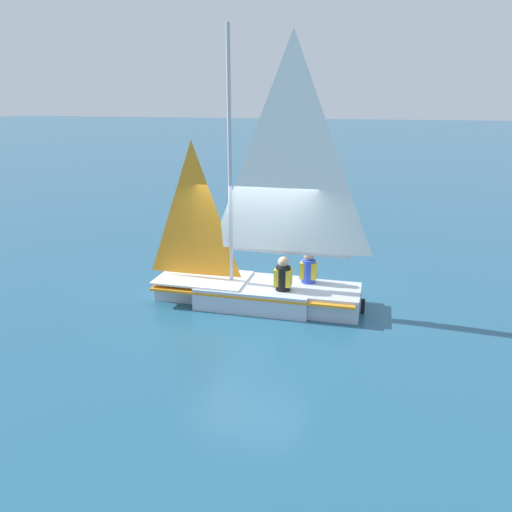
# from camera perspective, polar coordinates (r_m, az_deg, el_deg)

# --- Properties ---
(ground_plane) EXTENTS (260.00, 260.00, 0.00)m
(ground_plane) POSITION_cam_1_polar(r_m,az_deg,el_deg) (10.68, 0.00, -5.44)
(ground_plane) COLOR #235675
(sailboat_main) EXTENTS (1.78, 4.45, 5.51)m
(sailboat_main) POSITION_cam_1_polar(r_m,az_deg,el_deg) (10.38, 0.39, -1.33)
(sailboat_main) COLOR #B2BCCC
(sailboat_main) RESTS_ON ground_plane
(sailor_helm) EXTENTS (0.33, 0.36, 1.16)m
(sailor_helm) POSITION_cam_1_polar(r_m,az_deg,el_deg) (10.11, 3.11, -3.02)
(sailor_helm) COLOR black
(sailor_helm) RESTS_ON ground_plane
(sailor_crew) EXTENTS (0.33, 0.36, 1.16)m
(sailor_crew) POSITION_cam_1_polar(r_m,az_deg,el_deg) (10.58, 6.00, -2.11)
(sailor_crew) COLOR black
(sailor_crew) RESTS_ON ground_plane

